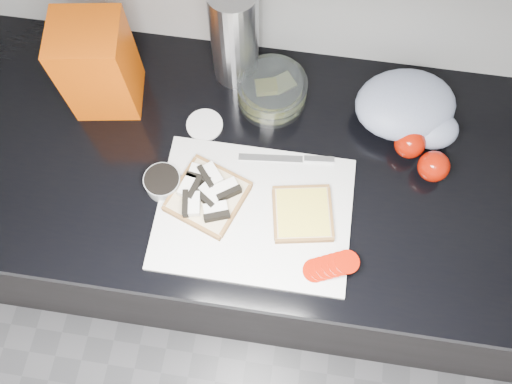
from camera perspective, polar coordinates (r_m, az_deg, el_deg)
base_cabinet at (r=1.53m, az=0.66°, el=-4.07°), size 3.50×0.60×0.86m
countertop at (r=1.11m, az=0.91°, el=3.16°), size 3.50×0.64×0.04m
cutting_board at (r=1.03m, az=-0.24°, el=-2.44°), size 0.40×0.30×0.01m
bread_left at (r=1.03m, az=-5.56°, el=-0.34°), size 0.18×0.18×0.05m
bread_right at (r=1.02m, az=5.34°, el=-2.49°), size 0.14×0.14×0.02m
tomato_slices at (r=0.99m, az=8.54°, el=-8.39°), size 0.12×0.08×0.02m
knife at (r=1.08m, az=4.86°, el=3.79°), size 0.21×0.03×0.01m
seed_tub at (r=1.06m, az=-10.60°, el=1.13°), size 0.08×0.08×0.04m
tub_lid at (r=1.13m, az=-5.89°, el=7.64°), size 0.09×0.09×0.01m
glass_bowl at (r=1.14m, az=1.83°, el=11.43°), size 0.16×0.16×0.07m
bread_bag at (r=1.13m, az=-17.59°, el=13.54°), size 0.16×0.15×0.22m
steel_canister at (r=1.11m, az=-2.49°, el=17.41°), size 0.10×0.10×0.25m
grocery_bag at (r=1.15m, az=17.12°, el=9.12°), size 0.26×0.23×0.10m
whole_tomatoes at (r=1.11m, az=18.40°, el=4.06°), size 0.12×0.11×0.07m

